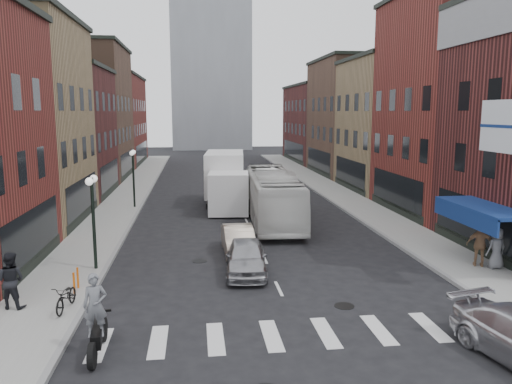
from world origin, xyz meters
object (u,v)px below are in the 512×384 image
(parked_bicycle, at_px, (66,297))
(bike_rack, at_px, (76,280))
(streetlamp_near, at_px, (93,205))
(ped_right_b, at_px, (480,245))
(sedan_left_near, at_px, (246,257))
(ped_right_c, at_px, (496,248))
(motorcycle_rider, at_px, (96,317))
(sedan_left_far, at_px, (239,240))
(box_truck, at_px, (226,180))
(ped_left_solo, at_px, (11,280))
(streetlamp_far, at_px, (133,168))
(billboard_sign, at_px, (507,128))
(transit_bus, at_px, (273,196))

(parked_bicycle, bearing_deg, bike_rack, 99.69)
(streetlamp_near, relative_size, ped_right_b, 2.16)
(bike_rack, relative_size, sedan_left_near, 0.19)
(ped_right_b, relative_size, ped_right_c, 1.07)
(bike_rack, relative_size, motorcycle_rider, 0.34)
(sedan_left_far, bearing_deg, streetlamp_near, -163.58)
(box_truck, bearing_deg, ped_left_solo, -109.74)
(streetlamp_far, height_order, bike_rack, streetlamp_far)
(billboard_sign, distance_m, ped_right_b, 5.36)
(billboard_sign, xyz_separation_m, transit_bus, (-6.99, 12.28, -4.54))
(bike_rack, distance_m, sedan_left_far, 8.01)
(bike_rack, relative_size, parked_bicycle, 0.47)
(ped_left_solo, bearing_deg, motorcycle_rider, 147.63)
(ped_right_b, bearing_deg, ped_right_c, 166.63)
(billboard_sign, height_order, streetlamp_far, billboard_sign)
(sedan_left_far, bearing_deg, billboard_sign, -30.78)
(ped_right_c, bearing_deg, bike_rack, -6.48)
(motorcycle_rider, xyz_separation_m, ped_right_c, (15.41, 5.54, -0.08))
(box_truck, height_order, motorcycle_rider, box_truck)
(sedan_left_near, bearing_deg, ped_right_b, 1.08)
(streetlamp_near, bearing_deg, bike_rack, -94.24)
(streetlamp_far, bearing_deg, motorcycle_rider, -86.08)
(bike_rack, bearing_deg, sedan_left_far, 35.95)
(streetlamp_near, xyz_separation_m, transit_bus, (8.99, 8.78, -1.32))
(billboard_sign, relative_size, sedan_left_near, 0.88)
(parked_bicycle, height_order, ped_left_solo, ped_left_solo)
(motorcycle_rider, height_order, sedan_left_near, motorcycle_rider)
(parked_bicycle, xyz_separation_m, ped_right_c, (16.99, 2.42, 0.44))
(transit_bus, height_order, ped_right_c, transit_bus)
(bike_rack, bearing_deg, ped_right_b, 3.46)
(ped_left_solo, relative_size, ped_right_b, 1.02)
(billboard_sign, bearing_deg, box_truck, 118.47)
(box_truck, bearing_deg, streetlamp_far, -173.88)
(box_truck, height_order, ped_left_solo, box_truck)
(streetlamp_far, xyz_separation_m, bike_rack, (-0.20, -16.70, -2.36))
(transit_bus, bearing_deg, ped_left_solo, -127.64)
(streetlamp_far, bearing_deg, ped_right_c, -43.61)
(transit_bus, distance_m, ped_right_b, 12.84)
(box_truck, distance_m, ped_right_b, 18.71)
(billboard_sign, xyz_separation_m, bike_rack, (-16.19, 0.80, -5.58))
(sedan_left_near, relative_size, ped_right_b, 2.20)
(box_truck, relative_size, ped_right_b, 4.70)
(motorcycle_rider, relative_size, ped_right_c, 1.34)
(box_truck, height_order, parked_bicycle, box_truck)
(box_truck, height_order, ped_right_b, box_truck)
(bike_rack, xyz_separation_m, motorcycle_rider, (1.68, -4.93, 0.57))
(streetlamp_near, height_order, motorcycle_rider, streetlamp_near)
(billboard_sign, xyz_separation_m, box_truck, (-9.56, 17.62, -4.25))
(bike_rack, bearing_deg, motorcycle_rider, -71.16)
(streetlamp_near, distance_m, sedan_left_far, 6.96)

